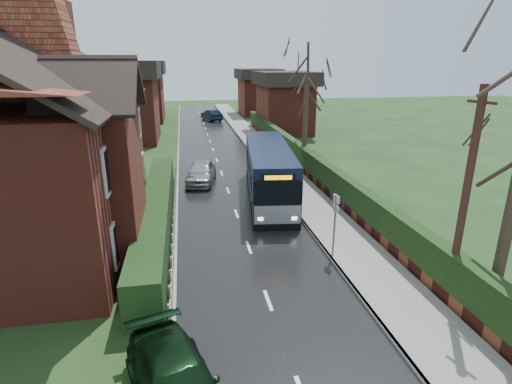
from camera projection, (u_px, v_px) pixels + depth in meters
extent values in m
plane|color=#2E491F|center=(257.00, 271.00, 15.07)|extent=(140.00, 140.00, 0.00)
cube|color=black|center=(228.00, 191.00, 24.42)|extent=(6.00, 100.00, 0.02)
cube|color=slate|center=(295.00, 186.00, 25.12)|extent=(2.50, 100.00, 0.14)
cube|color=gray|center=(276.00, 187.00, 24.91)|extent=(0.12, 100.00, 0.14)
cube|color=gray|center=(177.00, 193.00, 23.90)|extent=(0.12, 100.00, 0.10)
cube|color=black|center=(157.00, 211.00, 18.84)|extent=(1.20, 16.00, 1.60)
cube|color=maroon|center=(319.00, 181.00, 25.30)|extent=(0.30, 50.00, 0.60)
cube|color=black|center=(319.00, 167.00, 25.02)|extent=(0.60, 50.00, 1.20)
cube|color=maroon|center=(33.00, 171.00, 17.30)|extent=(8.00, 14.00, 6.00)
cube|color=maroon|center=(105.00, 188.00, 15.08)|extent=(2.50, 4.00, 6.00)
cube|color=brown|center=(61.00, 25.00, 19.27)|extent=(0.90, 1.40, 2.20)
cube|color=silver|center=(116.00, 243.00, 13.74)|extent=(0.08, 1.20, 1.60)
cube|color=black|center=(117.00, 243.00, 13.75)|extent=(0.03, 0.95, 1.35)
cube|color=silver|center=(107.00, 170.00, 12.93)|extent=(0.08, 1.20, 1.60)
cube|color=black|center=(108.00, 170.00, 12.94)|extent=(0.03, 0.95, 1.35)
cube|color=silver|center=(130.00, 204.00, 17.48)|extent=(0.08, 1.20, 1.60)
cube|color=black|center=(131.00, 204.00, 17.49)|extent=(0.03, 0.95, 1.35)
cube|color=silver|center=(124.00, 145.00, 16.67)|extent=(0.08, 1.20, 1.60)
cube|color=black|center=(125.00, 145.00, 16.68)|extent=(0.03, 0.95, 1.35)
cube|color=silver|center=(139.00, 179.00, 21.22)|extent=(0.08, 1.20, 1.60)
cube|color=black|center=(139.00, 179.00, 21.23)|extent=(0.03, 0.95, 1.35)
cube|color=silver|center=(134.00, 130.00, 20.41)|extent=(0.08, 1.20, 1.60)
cube|color=black|center=(135.00, 130.00, 20.42)|extent=(0.03, 0.95, 1.35)
cube|color=silver|center=(143.00, 167.00, 23.56)|extent=(0.08, 1.20, 1.60)
cube|color=black|center=(144.00, 167.00, 23.57)|extent=(0.03, 0.95, 1.35)
cube|color=silver|center=(139.00, 123.00, 22.75)|extent=(0.08, 1.20, 1.60)
cube|color=black|center=(140.00, 123.00, 22.75)|extent=(0.03, 0.95, 1.35)
cube|color=black|center=(269.00, 183.00, 23.05)|extent=(3.44, 10.08, 1.02)
cube|color=black|center=(269.00, 166.00, 22.72)|extent=(3.46, 10.08, 1.08)
cube|color=black|center=(269.00, 151.00, 22.46)|extent=(3.44, 10.08, 0.59)
cube|color=black|center=(268.00, 194.00, 23.26)|extent=(3.44, 10.08, 0.31)
cube|color=gray|center=(277.00, 215.00, 18.42)|extent=(2.15, 0.38, 0.90)
cube|color=black|center=(278.00, 193.00, 18.05)|extent=(2.01, 0.33, 1.17)
cube|color=black|center=(278.00, 177.00, 17.83)|extent=(1.57, 0.27, 0.31)
cube|color=#FF8C00|center=(278.00, 178.00, 17.79)|extent=(1.23, 0.19, 0.20)
cube|color=black|center=(277.00, 227.00, 18.60)|extent=(2.20, 0.41, 0.27)
cube|color=#FFF2CC|center=(261.00, 219.00, 18.38)|extent=(0.26, 0.08, 0.16)
cube|color=#FFF2CC|center=(294.00, 218.00, 18.46)|extent=(0.26, 0.08, 0.16)
cylinder|color=black|center=(254.00, 209.00, 20.12)|extent=(0.36, 0.89, 0.86)
cylinder|color=black|center=(294.00, 209.00, 20.23)|extent=(0.36, 0.89, 0.86)
cylinder|color=black|center=(249.00, 175.00, 26.12)|extent=(0.36, 0.89, 0.86)
cylinder|color=black|center=(280.00, 175.00, 26.22)|extent=(0.36, 0.89, 0.86)
imported|color=#B9B8BD|center=(201.00, 172.00, 25.82)|extent=(2.39, 4.40, 1.42)
imported|color=black|center=(211.00, 115.00, 53.05)|extent=(2.80, 4.56, 1.42)
cylinder|color=slate|center=(334.00, 227.00, 15.72)|extent=(0.08, 0.08, 2.69)
cube|color=silver|center=(336.00, 199.00, 15.36)|extent=(0.12, 0.41, 0.31)
cube|color=silver|center=(336.00, 208.00, 15.48)|extent=(0.11, 0.37, 0.27)
cylinder|color=#311A16|center=(464.00, 203.00, 12.05)|extent=(0.24, 0.24, 6.96)
cube|color=#311A16|center=(482.00, 102.00, 11.12)|extent=(0.28, 0.89, 0.08)
cylinder|color=#35271F|center=(511.00, 210.00, 11.35)|extent=(0.34, 0.34, 7.01)
cylinder|color=#34261F|center=(305.00, 125.00, 28.17)|extent=(0.35, 0.35, 6.47)
cylinder|color=#3C2F23|center=(35.00, 125.00, 28.74)|extent=(0.29, 0.29, 6.29)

